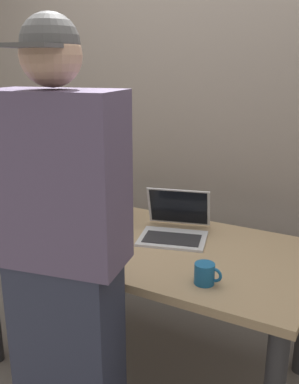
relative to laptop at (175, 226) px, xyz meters
name	(u,v)px	position (x,y,z in m)	size (l,w,h in m)	color
ground_plane	(145,365)	(-0.10, -0.14, -0.76)	(8.00, 8.00, 0.00)	slate
desk	(145,261)	(-0.10, -0.14, -0.16)	(1.57, 0.82, 0.71)	#9E8460
laptop	(175,226)	(0.00, 0.00, 0.00)	(0.40, 0.40, 0.22)	#B7BABC
beer_bottle_amber	(122,201)	(-0.32, 0.02, 0.07)	(0.07, 0.07, 0.31)	#1E5123
beer_bottle_green	(108,201)	(-0.41, 0.01, 0.06)	(0.07, 0.07, 0.29)	brown
beer_bottle_brown	(86,205)	(-0.48, -0.08, 0.06)	(0.07, 0.07, 0.29)	#333333
person_figure	(64,266)	(-0.09, -0.74, 0.08)	(0.48, 0.34, 1.69)	#2D3347
coffee_mug	(205,274)	(0.32, -0.39, -0.01)	(0.11, 0.08, 0.08)	#19598C
back_wall	(207,105)	(-0.10, 0.61, 0.54)	(6.00, 0.10, 2.60)	gray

